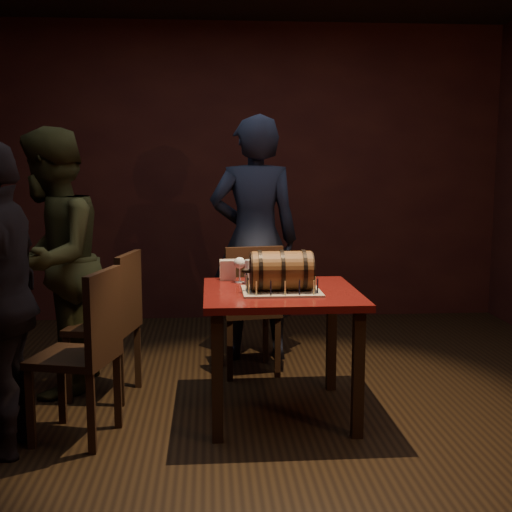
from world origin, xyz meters
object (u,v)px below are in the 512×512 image
object	(u,v)px
wine_glass_right	(295,263)
chair_left_rear	(114,317)
chair_back	(251,303)
person_back	(255,239)
pub_table	(281,309)
chair_left_front	(87,345)
barrel_cake	(281,271)
person_left_rear	(52,262)
wine_glass_left	(240,264)
wine_glass_mid	(261,262)
person_left_front	(1,299)
pint_of_ale	(251,272)

from	to	relation	value
wine_glass_right	chair_left_rear	world-z (taller)	chair_left_rear
chair_back	person_back	world-z (taller)	person_back
pub_table	chair_left_front	size ratio (longest dim) A/B	0.97
chair_back	chair_left_rear	distance (m)	0.96
wine_glass_right	chair_left_front	distance (m)	1.37
pub_table	barrel_cake	bearing A→B (deg)	-93.43
barrel_cake	person_back	bearing A→B (deg)	93.32
chair_left_rear	person_left_rear	xyz separation A→B (m)	(-0.41, 0.13, 0.34)
wine_glass_left	wine_glass_mid	distance (m)	0.16
wine_glass_mid	wine_glass_right	distance (m)	0.21
wine_glass_mid	chair_left_rear	distance (m)	1.00
wine_glass_mid	chair_left_rear	size ratio (longest dim) A/B	0.17
chair_back	wine_glass_right	bearing A→B (deg)	-59.02
chair_back	person_back	size ratio (longest dim) A/B	0.50
wine_glass_left	chair_back	size ratio (longest dim) A/B	0.17
person_left_rear	wine_glass_mid	bearing A→B (deg)	86.39
pub_table	person_left_front	distance (m)	1.54
barrel_cake	wine_glass_left	world-z (taller)	barrel_cake
barrel_cake	person_back	world-z (taller)	person_back
person_left_front	person_left_rear	bearing A→B (deg)	177.18
pint_of_ale	chair_back	world-z (taller)	chair_back
pint_of_ale	chair_back	bearing A→B (deg)	85.97
pint_of_ale	person_back	distance (m)	0.93
pint_of_ale	person_back	bearing A→B (deg)	84.37
chair_back	wine_glass_mid	bearing A→B (deg)	-83.76
chair_back	person_left_rear	size ratio (longest dim) A/B	0.54
wine_glass_left	person_left_front	xyz separation A→B (m)	(-1.25, -0.65, -0.07)
barrel_cake	chair_left_front	bearing A→B (deg)	-167.55
pub_table	wine_glass_mid	size ratio (longest dim) A/B	5.59
pub_table	pint_of_ale	xyz separation A→B (m)	(-0.16, 0.22, 0.18)
wine_glass_right	chair_left_rear	xyz separation A→B (m)	(-1.15, 0.07, -0.35)
chair_back	person_back	distance (m)	0.58
wine_glass_mid	chair_left_front	distance (m)	1.21
chair_left_rear	chair_back	bearing A→B (deg)	21.18
wine_glass_right	person_left_rear	size ratio (longest dim) A/B	0.09
pub_table	wine_glass_left	size ratio (longest dim) A/B	5.59
pub_table	chair_back	world-z (taller)	chair_back
person_back	person_left_front	xyz separation A→B (m)	(-1.41, -1.52, -0.12)
barrel_cake	wine_glass_mid	size ratio (longest dim) A/B	2.53
chair_left_front	person_left_front	world-z (taller)	person_left_front
person_left_rear	person_left_front	xyz separation A→B (m)	(-0.05, -0.89, -0.06)
wine_glass_right	wine_glass_left	bearing A→B (deg)	-174.80
wine_glass_mid	person_left_front	bearing A→B (deg)	-152.69
wine_glass_left	chair_left_rear	world-z (taller)	chair_left_rear
wine_glass_mid	pint_of_ale	xyz separation A→B (m)	(-0.08, -0.12, -0.04)
wine_glass_right	pub_table	bearing A→B (deg)	-112.72
person_back	person_left_front	size ratio (longest dim) A/B	1.15
chair_left_rear	person_left_rear	bearing A→B (deg)	162.03
person_back	person_left_rear	bearing A→B (deg)	25.40
wine_glass_left	person_back	distance (m)	0.89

